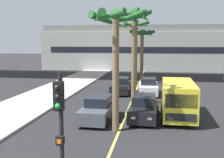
{
  "coord_description": "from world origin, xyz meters",
  "views": [
    {
      "loc": [
        1.96,
        1.76,
        4.99
      ],
      "look_at": [
        0.0,
        14.0,
        3.3
      ],
      "focal_mm": 44.14,
      "sensor_mm": 36.0,
      "label": 1
    }
  ],
  "objects_px": {
    "car_queue_front": "(144,108)",
    "palm_tree_near_median": "(135,35)",
    "palm_tree_far_median": "(142,39)",
    "palm_tree_farthest_median": "(116,32)",
    "palm_tree_mid_median": "(134,25)",
    "car_queue_second": "(148,87)",
    "car_queue_fourth": "(99,109)",
    "traffic_light_median_near": "(60,128)",
    "delivery_van": "(178,99)",
    "car_queue_third": "(121,86)"
  },
  "relations": [
    {
      "from": "car_queue_front",
      "to": "palm_tree_near_median",
      "type": "distance_m",
      "value": 15.6
    },
    {
      "from": "palm_tree_far_median",
      "to": "palm_tree_farthest_median",
      "type": "xyz_separation_m",
      "value": [
        -0.21,
        -23.71,
        0.14
      ]
    },
    {
      "from": "palm_tree_mid_median",
      "to": "palm_tree_far_median",
      "type": "bearing_deg",
      "value": 90.84
    },
    {
      "from": "car_queue_front",
      "to": "palm_tree_mid_median",
      "type": "bearing_deg",
      "value": 104.08
    },
    {
      "from": "car_queue_second",
      "to": "car_queue_fourth",
      "type": "height_order",
      "value": "same"
    },
    {
      "from": "palm_tree_far_median",
      "to": "car_queue_fourth",
      "type": "bearing_deg",
      "value": -94.13
    },
    {
      "from": "palm_tree_mid_median",
      "to": "traffic_light_median_near",
      "type": "bearing_deg",
      "value": -92.87
    },
    {
      "from": "car_queue_fourth",
      "to": "palm_tree_mid_median",
      "type": "relative_size",
      "value": 0.55
    },
    {
      "from": "delivery_van",
      "to": "traffic_light_median_near",
      "type": "distance_m",
      "value": 12.17
    },
    {
      "from": "car_queue_third",
      "to": "palm_tree_near_median",
      "type": "bearing_deg",
      "value": 81.51
    },
    {
      "from": "delivery_van",
      "to": "palm_tree_far_median",
      "type": "height_order",
      "value": "palm_tree_far_median"
    },
    {
      "from": "car_queue_front",
      "to": "car_queue_third",
      "type": "xyz_separation_m",
      "value": [
        -2.6,
        8.71,
        0.0
      ]
    },
    {
      "from": "car_queue_third",
      "to": "palm_tree_farthest_median",
      "type": "height_order",
      "value": "palm_tree_farthest_median"
    },
    {
      "from": "palm_tree_farthest_median",
      "to": "car_queue_third",
      "type": "bearing_deg",
      "value": 95.69
    },
    {
      "from": "delivery_van",
      "to": "palm_tree_mid_median",
      "type": "xyz_separation_m",
      "value": [
        -3.2,
        3.31,
        4.98
      ]
    },
    {
      "from": "palm_tree_far_median",
      "to": "palm_tree_farthest_median",
      "type": "relative_size",
      "value": 0.99
    },
    {
      "from": "car_queue_fourth",
      "to": "traffic_light_median_near",
      "type": "xyz_separation_m",
      "value": [
        1.09,
        -9.97,
        1.99
      ]
    },
    {
      "from": "delivery_van",
      "to": "palm_tree_mid_median",
      "type": "distance_m",
      "value": 6.78
    },
    {
      "from": "palm_tree_near_median",
      "to": "palm_tree_far_median",
      "type": "distance_m",
      "value": 6.47
    },
    {
      "from": "palm_tree_mid_median",
      "to": "palm_tree_far_median",
      "type": "distance_m",
      "value": 17.13
    },
    {
      "from": "palm_tree_farthest_median",
      "to": "traffic_light_median_near",
      "type": "bearing_deg",
      "value": -91.97
    },
    {
      "from": "palm_tree_near_median",
      "to": "palm_tree_far_median",
      "type": "xyz_separation_m",
      "value": [
        0.44,
        6.44,
        -0.34
      ]
    },
    {
      "from": "traffic_light_median_near",
      "to": "palm_tree_far_median",
      "type": "xyz_separation_m",
      "value": [
        0.49,
        31.83,
        2.65
      ]
    },
    {
      "from": "traffic_light_median_near",
      "to": "car_queue_third",
      "type": "bearing_deg",
      "value": 92.5
    },
    {
      "from": "palm_tree_mid_median",
      "to": "palm_tree_farthest_median",
      "type": "distance_m",
      "value": 6.67
    },
    {
      "from": "car_queue_front",
      "to": "palm_tree_far_median",
      "type": "relative_size",
      "value": 0.62
    },
    {
      "from": "traffic_light_median_near",
      "to": "palm_tree_farthest_median",
      "type": "height_order",
      "value": "palm_tree_farthest_median"
    },
    {
      "from": "car_queue_front",
      "to": "traffic_light_median_near",
      "type": "xyz_separation_m",
      "value": [
        -1.75,
        -10.71,
        1.99
      ]
    },
    {
      "from": "delivery_van",
      "to": "palm_tree_farthest_median",
      "type": "bearing_deg",
      "value": -137.99
    },
    {
      "from": "car_queue_front",
      "to": "palm_tree_near_median",
      "type": "xyz_separation_m",
      "value": [
        -1.7,
        14.68,
        4.99
      ]
    },
    {
      "from": "car_queue_front",
      "to": "traffic_light_median_near",
      "type": "bearing_deg",
      "value": -99.27
    },
    {
      "from": "car_queue_second",
      "to": "traffic_light_median_near",
      "type": "distance_m",
      "value": 19.45
    },
    {
      "from": "traffic_light_median_near",
      "to": "palm_tree_far_median",
      "type": "bearing_deg",
      "value": 89.12
    },
    {
      "from": "car_queue_front",
      "to": "palm_tree_farthest_median",
      "type": "relative_size",
      "value": 0.61
    },
    {
      "from": "traffic_light_median_near",
      "to": "palm_tree_near_median",
      "type": "bearing_deg",
      "value": 89.9
    },
    {
      "from": "palm_tree_near_median",
      "to": "palm_tree_farthest_median",
      "type": "distance_m",
      "value": 17.27
    },
    {
      "from": "car_queue_second",
      "to": "delivery_van",
      "type": "distance_m",
      "value": 8.14
    },
    {
      "from": "palm_tree_mid_median",
      "to": "palm_tree_farthest_median",
      "type": "height_order",
      "value": "palm_tree_mid_median"
    },
    {
      "from": "car_queue_fourth",
      "to": "palm_tree_near_median",
      "type": "relative_size",
      "value": 0.56
    },
    {
      "from": "car_queue_fourth",
      "to": "palm_tree_farthest_median",
      "type": "height_order",
      "value": "palm_tree_farthest_median"
    },
    {
      "from": "palm_tree_farthest_median",
      "to": "car_queue_front",
      "type": "bearing_deg",
      "value": 60.39
    },
    {
      "from": "car_queue_front",
      "to": "palm_tree_near_median",
      "type": "height_order",
      "value": "palm_tree_near_median"
    },
    {
      "from": "car_queue_fourth",
      "to": "traffic_light_median_near",
      "type": "distance_m",
      "value": 10.23
    },
    {
      "from": "car_queue_third",
      "to": "car_queue_fourth",
      "type": "bearing_deg",
      "value": -91.47
    },
    {
      "from": "delivery_van",
      "to": "palm_tree_near_median",
      "type": "xyz_separation_m",
      "value": [
        -3.9,
        13.97,
        4.42
      ]
    },
    {
      "from": "car_queue_second",
      "to": "delivery_van",
      "type": "relative_size",
      "value": 0.79
    },
    {
      "from": "delivery_van",
      "to": "palm_tree_far_median",
      "type": "distance_m",
      "value": 21.1
    },
    {
      "from": "palm_tree_farthest_median",
      "to": "palm_tree_mid_median",
      "type": "bearing_deg",
      "value": 86.01
    },
    {
      "from": "car_queue_front",
      "to": "palm_tree_far_median",
      "type": "bearing_deg",
      "value": 93.42
    },
    {
      "from": "car_queue_fourth",
      "to": "delivery_van",
      "type": "distance_m",
      "value": 5.26
    }
  ]
}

